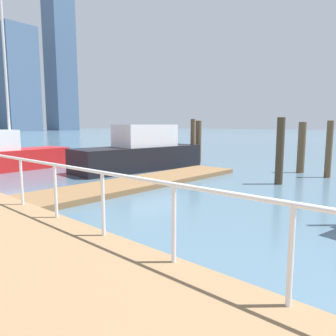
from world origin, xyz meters
TOP-DOWN VIEW (x-y plane):
  - floating_dock at (1.57, 10.75)m, footprint 10.14×2.00m
  - boardwalk_railing at (-3.15, 7.93)m, footprint 0.06×27.63m
  - dock_piling_0 at (7.49, 12.76)m, footprint 0.26×0.26m
  - dock_piling_1 at (8.80, 7.44)m, footprint 0.34×0.34m
  - dock_piling_2 at (5.31, 7.01)m, footprint 0.29×0.29m
  - dock_piling_3 at (8.19, 6.10)m, footprint 0.26×0.26m
  - dock_piling_4 at (8.38, 15.11)m, footprint 0.25×0.25m
  - dock_piling_5 at (8.85, 13.39)m, footprint 0.34×0.34m
  - moored_boat_1 at (0.01, 18.36)m, footprint 5.61×2.25m
  - moored_boat_2 at (4.56, 13.78)m, footprint 6.85×2.80m
  - skyline_tower_5 at (42.56, 117.82)m, footprint 12.06×13.35m
  - skyline_tower_6 at (63.99, 125.41)m, footprint 9.76×12.61m

SIDE VIEW (x-z plane):
  - floating_dock at x=1.57m, z-range 0.00..0.18m
  - moored_boat_1 at x=0.01m, z-range -4.05..5.55m
  - dock_piling_4 at x=8.38m, z-range 0.00..1.64m
  - moored_boat_2 at x=4.56m, z-range -0.26..1.96m
  - dock_piling_1 at x=8.80m, z-range 0.00..2.34m
  - dock_piling_3 at x=8.19m, z-range 0.00..2.39m
  - dock_piling_5 at x=8.85m, z-range 0.00..2.46m
  - boardwalk_railing at x=-3.15m, z-range 0.69..1.77m
  - dock_piling_2 at x=5.31m, z-range 0.00..2.49m
  - dock_piling_0 at x=7.49m, z-range 0.00..2.53m
  - skyline_tower_5 at x=42.56m, z-range 0.00..35.64m
  - skyline_tower_6 at x=63.99m, z-range 0.00..68.95m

